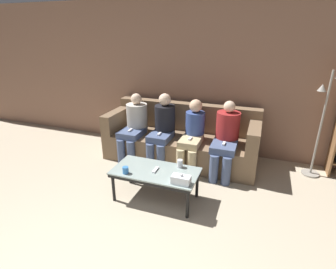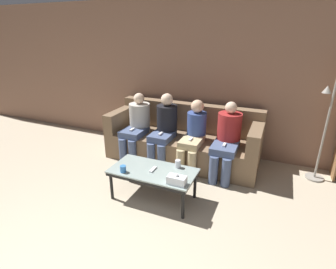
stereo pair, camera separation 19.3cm
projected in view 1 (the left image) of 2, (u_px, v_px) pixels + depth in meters
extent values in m
cube|color=#8C6651|center=(191.00, 78.00, 4.58)|extent=(12.00, 0.06, 2.60)
cube|color=brown|center=(180.00, 148.00, 4.47)|extent=(2.51, 0.91, 0.43)
cube|color=brown|center=(187.00, 116.00, 4.61)|extent=(2.51, 0.20, 0.48)
cube|color=brown|center=(119.00, 119.00, 4.70)|extent=(0.18, 0.91, 0.34)
cube|color=brown|center=(254.00, 136.00, 3.95)|extent=(0.18, 0.91, 0.34)
cube|color=#8C9E99|center=(155.00, 171.00, 3.33)|extent=(1.09, 0.55, 0.02)
cube|color=black|center=(156.00, 173.00, 3.34)|extent=(1.07, 0.54, 0.04)
cylinder|color=black|center=(114.00, 188.00, 3.37)|extent=(0.04, 0.04, 0.36)
cylinder|color=black|center=(188.00, 205.00, 3.06)|extent=(0.04, 0.04, 0.36)
cylinder|color=black|center=(130.00, 172.00, 3.77)|extent=(0.04, 0.04, 0.36)
cylinder|color=black|center=(197.00, 185.00, 3.45)|extent=(0.04, 0.04, 0.36)
cylinder|color=#3372BF|center=(126.00, 170.00, 3.24)|extent=(0.08, 0.08, 0.09)
cylinder|color=silver|center=(180.00, 163.00, 3.39)|extent=(0.07, 0.07, 0.10)
cube|color=silver|center=(181.00, 180.00, 3.02)|extent=(0.22, 0.12, 0.10)
sphere|color=white|center=(181.00, 175.00, 3.00)|extent=(0.04, 0.04, 0.04)
cube|color=white|center=(155.00, 170.00, 3.32)|extent=(0.04, 0.15, 0.02)
cylinder|color=gray|center=(310.00, 173.00, 4.06)|extent=(0.26, 0.26, 0.02)
cylinder|color=gray|center=(321.00, 126.00, 3.78)|extent=(0.03, 0.03, 1.59)
cone|color=gray|center=(322.00, 88.00, 3.64)|extent=(0.12, 0.12, 0.10)
cylinder|color=#47567A|center=(121.00, 152.00, 4.31)|extent=(0.13, 0.13, 0.43)
cylinder|color=#47567A|center=(131.00, 154.00, 4.25)|extent=(0.13, 0.13, 0.43)
cube|color=#47567A|center=(132.00, 133.00, 4.38)|extent=(0.35, 0.45, 0.10)
cylinder|color=#B7B2A8|center=(137.00, 118.00, 4.50)|extent=(0.35, 0.35, 0.49)
sphere|color=beige|center=(136.00, 99.00, 4.38)|extent=(0.18, 0.18, 0.18)
cube|color=white|center=(130.00, 130.00, 4.32)|extent=(0.04, 0.12, 0.02)
cylinder|color=#47567A|center=(150.00, 156.00, 4.16)|extent=(0.13, 0.13, 0.43)
cylinder|color=#47567A|center=(161.00, 158.00, 4.10)|extent=(0.13, 0.13, 0.43)
cube|color=#47567A|center=(160.00, 137.00, 4.22)|extent=(0.34, 0.43, 0.10)
cylinder|color=black|center=(165.00, 121.00, 4.33)|extent=(0.34, 0.34, 0.51)
sphere|color=beige|center=(165.00, 100.00, 4.20)|extent=(0.20, 0.20, 0.20)
cube|color=white|center=(159.00, 134.00, 4.16)|extent=(0.04, 0.12, 0.02)
cylinder|color=tan|center=(180.00, 162.00, 3.97)|extent=(0.13, 0.13, 0.43)
cylinder|color=tan|center=(192.00, 164.00, 3.91)|extent=(0.13, 0.13, 0.43)
cube|color=tan|center=(191.00, 141.00, 4.04)|extent=(0.30, 0.46, 0.10)
cylinder|color=#334784|center=(195.00, 126.00, 4.18)|extent=(0.30, 0.30, 0.46)
sphere|color=#DBAD89|center=(196.00, 106.00, 4.06)|extent=(0.20, 0.20, 0.20)
cube|color=white|center=(190.00, 139.00, 3.98)|extent=(0.04, 0.12, 0.02)
cylinder|color=#47567A|center=(214.00, 169.00, 3.78)|extent=(0.13, 0.13, 0.43)
cylinder|color=#47567A|center=(226.00, 171.00, 3.73)|extent=(0.13, 0.13, 0.43)
cube|color=#47567A|center=(224.00, 146.00, 3.87)|extent=(0.36, 0.48, 0.10)
cylinder|color=maroon|center=(228.00, 128.00, 4.01)|extent=(0.36, 0.36, 0.51)
sphere|color=beige|center=(229.00, 107.00, 3.88)|extent=(0.17, 0.17, 0.17)
cube|color=white|center=(224.00, 143.00, 3.80)|extent=(0.04, 0.12, 0.02)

